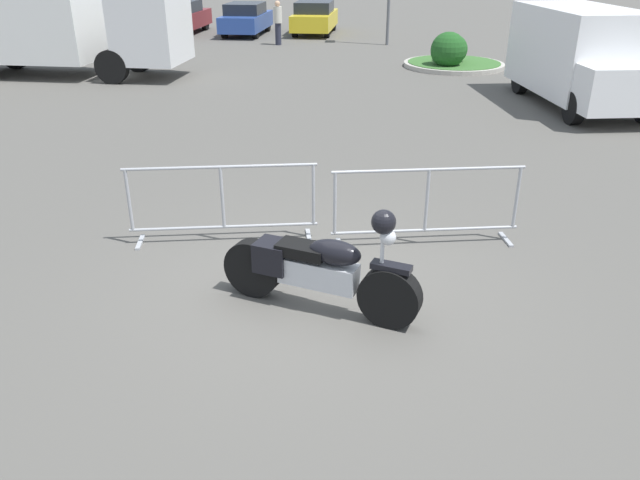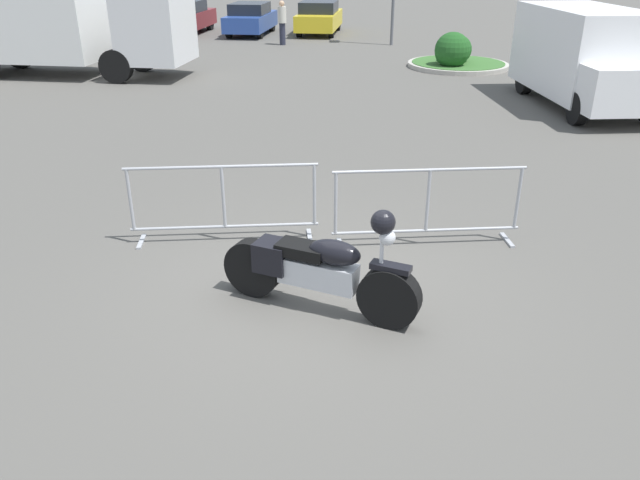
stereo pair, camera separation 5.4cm
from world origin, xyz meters
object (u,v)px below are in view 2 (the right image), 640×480
box_truck (47,20)px  delivery_van (584,55)px  parked_car_black (118,16)px  parked_car_yellow (319,17)px  motorcycle (318,269)px  pedestrian (282,21)px  parked_car_maroon (185,17)px  crowd_barrier_far (428,206)px  crowd_barrier_near (224,202)px  parked_car_blue (251,19)px

box_truck → delivery_van: (14.88, -3.37, -0.39)m
parked_car_black → parked_car_yellow: parked_car_black is taller
motorcycle → delivery_van: 11.75m
motorcycle → pedestrian: 20.46m
parked_car_black → parked_car_maroon: 3.06m
crowd_barrier_far → parked_car_black: (-11.71, 21.89, 0.22)m
crowd_barrier_near → delivery_van: size_ratio=0.48×
box_truck → pedestrian: size_ratio=4.66×
crowd_barrier_far → box_truck: (-10.22, 11.73, 1.08)m
box_truck → delivery_van: size_ratio=1.52×
parked_car_black → motorcycle: bearing=-151.5°
motorcycle → parked_car_maroon: parked_car_maroon is taller
parked_car_yellow → parked_car_maroon: bearing=96.3°
parked_car_blue → motorcycle: bearing=-164.9°
box_truck → parked_car_maroon: bearing=86.7°
crowd_barrier_far → parked_car_maroon: parked_car_maroon is taller
box_truck → parked_car_blue: 11.04m
parked_car_black → delivery_van: bearing=-124.8°
crowd_barrier_near → pedestrian: bearing=93.5°
crowd_barrier_far → parked_car_yellow: size_ratio=0.59×
parked_car_blue → pedestrian: size_ratio=2.46×
crowd_barrier_near → parked_car_maroon: parked_car_maroon is taller
crowd_barrier_far → parked_car_yellow: parked_car_yellow is taller
parked_car_black → pedestrian: size_ratio=2.75×
box_truck → parked_car_maroon: (1.58, 10.31, -0.91)m
box_truck → parked_car_yellow: bearing=59.1°
motorcycle → delivery_van: size_ratio=0.42×
crowd_barrier_far → box_truck: box_truck is taller
crowd_barrier_near → delivery_van: bearing=48.7°
motorcycle → parked_car_yellow: (-1.18, 23.91, 0.22)m
parked_car_maroon → parked_car_blue: 3.08m
parked_car_maroon → pedestrian: (4.81, -3.46, 0.20)m
motorcycle → crowd_barrier_near: 2.18m
box_truck → parked_car_blue: box_truck is taller
crowd_barrier_far → parked_car_blue: parked_car_blue is taller
crowd_barrier_far → parked_car_maroon: 23.68m
motorcycle → delivery_van: delivery_van is taller
crowd_barrier_far → motorcycle: bearing=-128.2°
motorcycle → parked_car_yellow: parked_car_yellow is taller
delivery_van → parked_car_black: bearing=-136.1°
motorcycle → parked_car_yellow: 23.94m
crowd_barrier_far → pedestrian: pedestrian is taller
delivery_van → parked_car_blue: bearing=-149.0°
parked_car_black → parked_car_maroon: parked_car_black is taller
crowd_barrier_far → parked_car_blue: 22.42m
crowd_barrier_far → parked_car_maroon: size_ratio=0.58×
box_truck → pedestrian: box_truck is taller
parked_car_blue → delivery_van: bearing=-137.7°
delivery_van → pedestrian: 13.30m
parked_car_maroon → parked_car_yellow: bearing=-83.7°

